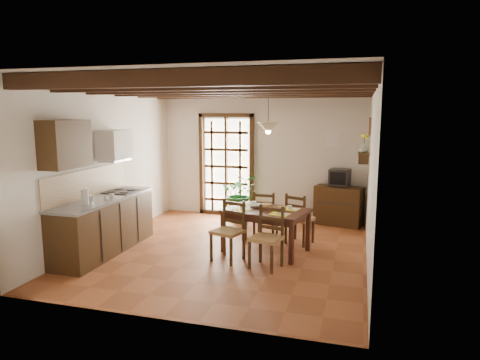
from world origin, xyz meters
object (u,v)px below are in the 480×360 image
(kitchen_counter, at_px, (105,224))
(pendant_lamp, at_px, (268,127))
(chair_far_left, at_px, (266,223))
(chair_far_right, at_px, (299,228))
(chair_near_right, at_px, (266,249))
(crt_tv, at_px, (340,177))
(dining_table, at_px, (266,215))
(potted_plant, at_px, (240,195))
(sideboard, at_px, (339,206))
(chair_near_left, at_px, (228,242))

(kitchen_counter, bearing_deg, pendant_lamp, 18.08)
(chair_far_left, height_order, chair_far_right, chair_far_right)
(chair_far_right, bearing_deg, kitchen_counter, 44.84)
(chair_near_right, bearing_deg, chair_far_left, 117.97)
(chair_far_right, bearing_deg, pendant_lamp, 67.01)
(kitchen_counter, height_order, crt_tv, kitchen_counter)
(dining_table, bearing_deg, chair_far_right, 64.07)
(kitchen_counter, distance_m, crt_tv, 4.64)
(kitchen_counter, bearing_deg, potted_plant, 57.78)
(chair_near_right, bearing_deg, chair_far_right, 92.08)
(potted_plant, bearing_deg, chair_far_right, -40.37)
(chair_far_left, bearing_deg, pendant_lamp, 105.95)
(dining_table, relative_size, chair_far_left, 1.67)
(kitchen_counter, xyz_separation_m, chair_far_left, (2.41, 1.48, -0.19))
(chair_near_right, height_order, potted_plant, potted_plant)
(chair_far_left, relative_size, sideboard, 0.94)
(kitchen_counter, height_order, potted_plant, potted_plant)
(crt_tv, bearing_deg, potted_plant, -163.02)
(chair_near_left, xyz_separation_m, potted_plant, (-0.49, 2.40, 0.27))
(chair_far_right, bearing_deg, chair_near_right, 98.36)
(chair_far_left, distance_m, crt_tv, 1.96)
(dining_table, relative_size, chair_far_right, 1.64)
(chair_near_left, height_order, potted_plant, potted_plant)
(kitchen_counter, xyz_separation_m, sideboard, (3.65, 2.83, -0.07))
(crt_tv, relative_size, potted_plant, 0.21)
(potted_plant, bearing_deg, chair_far_left, -53.37)
(dining_table, distance_m, pendant_lamp, 1.45)
(chair_near_left, xyz_separation_m, crt_tv, (1.55, 2.66, 0.70))
(chair_near_right, xyz_separation_m, potted_plant, (-1.14, 2.55, 0.28))
(chair_far_right, distance_m, crt_tv, 1.76)
(chair_near_right, xyz_separation_m, chair_far_left, (-0.34, 1.47, -0.01))
(chair_near_right, distance_m, chair_far_right, 1.36)
(kitchen_counter, height_order, sideboard, kitchen_counter)
(potted_plant, distance_m, pendant_lamp, 2.48)
(dining_table, bearing_deg, crt_tv, 75.74)
(dining_table, height_order, sideboard, sideboard)
(chair_near_right, bearing_deg, chair_near_left, -178.05)
(chair_near_left, xyz_separation_m, chair_far_left, (0.31, 1.32, -0.02))
(chair_far_left, bearing_deg, dining_table, 104.01)
(crt_tv, bearing_deg, sideboard, 99.57)
(chair_near_right, relative_size, sideboard, 0.98)
(chair_near_left, height_order, sideboard, chair_near_left)
(chair_near_right, bearing_deg, kitchen_counter, -164.84)
(chair_near_left, distance_m, potted_plant, 2.46)
(chair_far_left, bearing_deg, chair_far_right, 168.12)
(potted_plant, bearing_deg, pendant_lamp, -60.53)
(sideboard, relative_size, crt_tv, 2.12)
(pendant_lamp, bearing_deg, crt_tv, 61.50)
(kitchen_counter, bearing_deg, chair_far_right, 23.51)
(chair_far_right, distance_m, pendant_lamp, 1.92)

